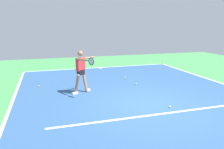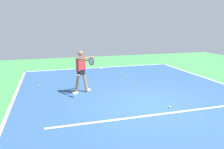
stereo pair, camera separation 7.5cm
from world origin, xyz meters
TOP-DOWN VIEW (x-y plane):
  - ground_plane at (0.00, 0.00)m, footprint 23.75×23.75m
  - court_surface at (0.00, 0.00)m, footprint 9.14×13.95m
  - court_line_baseline_near at (0.00, -6.92)m, footprint 9.14×0.10m
  - court_line_sideline_right at (4.52, 0.00)m, footprint 0.10×13.95m
  - court_line_service at (0.00, 0.90)m, footprint 6.86×0.10m
  - court_line_centre_mark at (0.00, -6.72)m, footprint 0.10×0.30m
  - tennis_player at (1.95, -2.00)m, footprint 1.04×1.35m
  - tennis_ball_near_service_line at (-0.58, -3.83)m, footprint 0.07×0.07m
  - tennis_ball_by_sideline at (-0.54, 0.52)m, footprint 0.07×0.07m
  - tennis_ball_near_player at (3.63, -3.40)m, footprint 0.07×0.07m
  - tennis_ball_by_baseline at (-0.61, -2.48)m, footprint 0.07×0.07m

SIDE VIEW (x-z plane):
  - ground_plane at x=0.00m, z-range 0.00..0.00m
  - court_surface at x=0.00m, z-range 0.00..0.00m
  - court_line_baseline_near at x=0.00m, z-range 0.00..0.01m
  - court_line_sideline_right at x=4.52m, z-range 0.00..0.01m
  - court_line_service at x=0.00m, z-range 0.00..0.01m
  - court_line_centre_mark at x=0.00m, z-range 0.00..0.01m
  - tennis_ball_near_service_line at x=-0.58m, z-range 0.00..0.07m
  - tennis_ball_by_sideline at x=-0.54m, z-range 0.00..0.07m
  - tennis_ball_near_player at x=3.63m, z-range 0.00..0.07m
  - tennis_ball_by_baseline at x=-0.61m, z-range 0.00..0.07m
  - tennis_player at x=1.95m, z-range 0.12..1.82m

